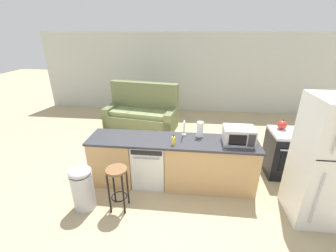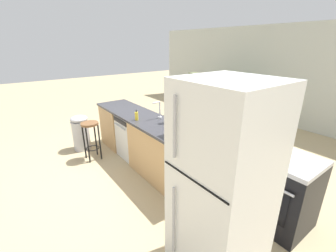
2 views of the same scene
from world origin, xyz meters
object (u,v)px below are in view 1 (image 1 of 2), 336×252
object	(u,v)px
soap_bottle	(173,141)
couch	(142,114)
refrigerator	(325,162)
stove_range	(288,153)
kettle	(282,125)
bar_stool	(117,180)
microwave	(239,135)
paper_towel_roll	(200,130)
trash_bin	(83,188)
dishwasher	(150,162)

from	to	relation	value
soap_bottle	couch	xyz separation A→B (m)	(-1.14, 2.76, -0.58)
soap_bottle	refrigerator	bearing A→B (deg)	-9.70
stove_range	soap_bottle	xyz separation A→B (m)	(-2.16, -0.73, 0.52)
kettle	couch	xyz separation A→B (m)	(-3.14, 1.90, -0.59)
bar_stool	couch	bearing A→B (deg)	95.80
bar_stool	couch	world-z (taller)	couch
kettle	couch	size ratio (longest dim) A/B	0.10
couch	microwave	bearing A→B (deg)	-49.50
refrigerator	bar_stool	world-z (taller)	refrigerator
paper_towel_roll	bar_stool	size ratio (longest dim) A/B	0.38
microwave	bar_stool	bearing A→B (deg)	-158.59
soap_bottle	bar_stool	distance (m)	1.07
trash_bin	stove_range	bearing A→B (deg)	20.51
microwave	kettle	size ratio (longest dim) A/B	2.44
bar_stool	dishwasher	bearing A→B (deg)	63.38
stove_range	bar_stool	bearing A→B (deg)	-156.63
stove_range	microwave	size ratio (longest dim) A/B	1.80
dishwasher	kettle	world-z (taller)	kettle
kettle	stove_range	bearing A→B (deg)	-38.19
kettle	bar_stool	distance (m)	3.17
dishwasher	stove_range	xyz separation A→B (m)	(2.60, 0.55, 0.03)
stove_range	soap_bottle	bearing A→B (deg)	-161.42
microwave	soap_bottle	size ratio (longest dim) A/B	2.84
dishwasher	soap_bottle	bearing A→B (deg)	-22.40
kettle	soap_bottle	bearing A→B (deg)	-156.77
dishwasher	kettle	xyz separation A→B (m)	(2.43, 0.68, 0.56)
kettle	trash_bin	size ratio (longest dim) A/B	0.28
microwave	stove_range	bearing A→B (deg)	26.58
microwave	couch	bearing A→B (deg)	130.50
couch	soap_bottle	bearing A→B (deg)	-67.57
refrigerator	trash_bin	bearing A→B (deg)	-176.39
paper_towel_roll	trash_bin	size ratio (longest dim) A/B	0.38
paper_towel_roll	bar_stool	xyz separation A→B (m)	(-1.24, -0.90, -0.50)
refrigerator	bar_stool	xyz separation A→B (m)	(-2.97, -0.18, -0.41)
stove_range	paper_towel_roll	distance (m)	1.87
trash_bin	couch	distance (m)	3.36
refrigerator	trash_bin	xyz separation A→B (m)	(-3.53, -0.22, -0.56)
trash_bin	paper_towel_roll	bearing A→B (deg)	27.52
paper_towel_roll	bar_stool	world-z (taller)	paper_towel_roll
dishwasher	kettle	distance (m)	2.59
refrigerator	couch	bearing A→B (deg)	136.55
dishwasher	soap_bottle	distance (m)	0.73
dishwasher	stove_range	bearing A→B (deg)	11.91
microwave	couch	distance (m)	3.46
paper_towel_roll	trash_bin	bearing A→B (deg)	-152.48
paper_towel_roll	kettle	bearing A→B (deg)	18.15
soap_bottle	trash_bin	xyz separation A→B (m)	(-1.37, -0.59, -0.59)
dishwasher	refrigerator	distance (m)	2.71
dishwasher	paper_towel_roll	bearing A→B (deg)	10.81
soap_bottle	couch	world-z (taller)	couch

